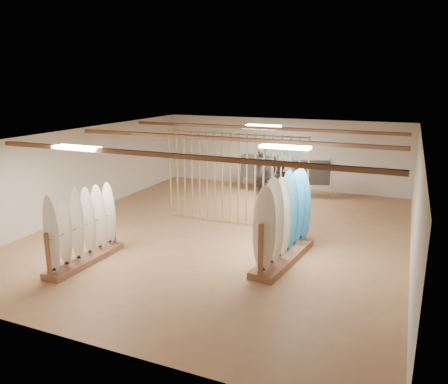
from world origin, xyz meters
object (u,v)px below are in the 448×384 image
at_px(rack_left, 84,238).
at_px(shopper_b, 280,180).
at_px(shopper_a, 262,168).
at_px(rack_right, 284,231).
at_px(clothing_rack_a, 258,167).
at_px(clothing_rack_b, 312,173).

distance_m(rack_left, shopper_b, 7.43).
relative_size(shopper_a, shopper_b, 1.22).
xyz_separation_m(rack_right, shopper_a, (-2.43, 5.72, 0.30)).
bearing_deg(shopper_b, rack_left, -98.57).
bearing_deg(rack_left, shopper_b, 68.85).
distance_m(rack_right, clothing_rack_a, 6.76).
height_order(rack_left, shopper_a, shopper_a).
height_order(rack_left, rack_right, rack_right).
relative_size(clothing_rack_a, shopper_a, 0.72).
xyz_separation_m(shopper_a, shopper_b, (0.95, -0.85, -0.19)).
bearing_deg(clothing_rack_b, shopper_a, 171.96).
distance_m(clothing_rack_a, shopper_b, 1.82).
bearing_deg(clothing_rack_a, rack_left, -95.60).
bearing_deg(shopper_a, rack_right, 152.23).
bearing_deg(shopper_a, clothing_rack_b, -130.59).
bearing_deg(clothing_rack_a, clothing_rack_b, 2.23).
relative_size(rack_right, shopper_a, 1.33).
relative_size(rack_left, shopper_a, 1.10).
xyz_separation_m(clothing_rack_b, shopper_b, (-0.86, -1.18, -0.11)).
height_order(rack_right, shopper_a, rack_right).
bearing_deg(shopper_a, clothing_rack_a, -15.98).
distance_m(rack_right, shopper_a, 6.22).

